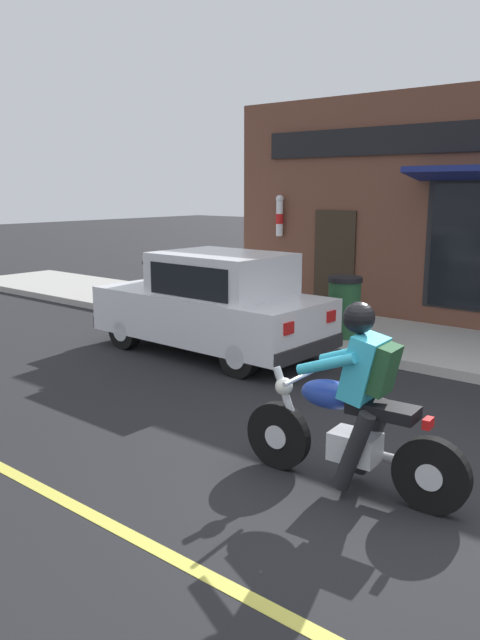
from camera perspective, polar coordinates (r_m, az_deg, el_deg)
name	(u,v)px	position (r m, az deg, el deg)	size (l,w,h in m)	color
ground_plane	(389,494)	(5.56, 13.43, -15.23)	(80.00, 80.00, 0.00)	black
sidewalk_curb	(356,334)	(10.86, 10.52, -1.24)	(2.60, 22.00, 0.14)	#ADAAA3
motorcycle_with_rider	(353,413)	(5.32, 10.30, -8.38)	(0.59, 2.02, 1.62)	black
car_hatchback	(213,305)	(9.56, -2.46, 1.42)	(1.69, 3.80, 1.57)	black
trash_bin	(344,307)	(10.23, 9.50, 1.22)	(0.56, 0.56, 0.98)	#23512D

